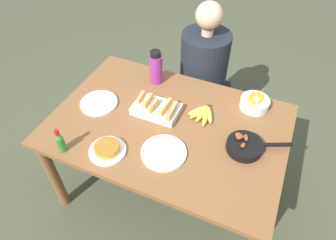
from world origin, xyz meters
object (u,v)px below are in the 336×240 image
at_px(frittata_plate_center, 107,149).
at_px(empty_plate_near_front, 99,103).
at_px(banana_bunch, 203,113).
at_px(person_figure, 202,86).
at_px(water_bottle, 156,68).
at_px(skillet, 245,146).
at_px(hot_sauce_bottle, 60,142).
at_px(melon_tray, 157,109).
at_px(empty_plate_far_left, 164,153).
at_px(fruit_bowl_mango, 255,102).

xyz_separation_m(frittata_plate_center, empty_plate_near_front, (-0.27, 0.32, -0.01)).
bearing_deg(banana_bunch, person_figure, 107.94).
xyz_separation_m(water_bottle, person_figure, (0.24, 0.37, -0.36)).
bearing_deg(water_bottle, skillet, -26.08).
bearing_deg(hot_sauce_bottle, melon_tray, 54.28).
relative_size(frittata_plate_center, empty_plate_near_front, 0.86).
distance_m(banana_bunch, frittata_plate_center, 0.64).
xyz_separation_m(melon_tray, frittata_plate_center, (-0.12, -0.40, -0.01)).
height_order(melon_tray, hot_sauce_bottle, hot_sauce_bottle).
xyz_separation_m(melon_tray, hot_sauce_bottle, (-0.36, -0.49, 0.04)).
distance_m(empty_plate_far_left, hot_sauce_bottle, 0.58).
bearing_deg(banana_bunch, empty_plate_far_left, -104.67).
bearing_deg(empty_plate_far_left, frittata_plate_center, -158.46).
relative_size(empty_plate_far_left, fruit_bowl_mango, 1.40).
relative_size(empty_plate_far_left, hot_sauce_bottle, 1.56).
relative_size(melon_tray, frittata_plate_center, 1.38).
xyz_separation_m(banana_bunch, water_bottle, (-0.42, 0.19, 0.10)).
bearing_deg(hot_sauce_bottle, water_bottle, 74.43).
relative_size(melon_tray, fruit_bowl_mango, 1.58).
bearing_deg(skillet, person_figure, 99.14).
distance_m(melon_tray, frittata_plate_center, 0.42).
distance_m(skillet, frittata_plate_center, 0.78).
distance_m(frittata_plate_center, water_bottle, 0.70).
bearing_deg(empty_plate_far_left, melon_tray, 122.11).
xyz_separation_m(banana_bunch, frittata_plate_center, (-0.40, -0.50, 0.00)).
bearing_deg(person_figure, skillet, -55.92).
height_order(empty_plate_near_front, water_bottle, water_bottle).
bearing_deg(frittata_plate_center, hot_sauce_bottle, -159.23).
height_order(banana_bunch, melon_tray, melon_tray).
relative_size(skillet, fruit_bowl_mango, 1.90).
distance_m(fruit_bowl_mango, water_bottle, 0.70).
distance_m(banana_bunch, fruit_bowl_mango, 0.35).
height_order(banana_bunch, skillet, skillet).
xyz_separation_m(banana_bunch, empty_plate_far_left, (-0.10, -0.38, -0.01)).
xyz_separation_m(skillet, water_bottle, (-0.73, 0.36, 0.09)).
height_order(frittata_plate_center, empty_plate_far_left, frittata_plate_center).
bearing_deg(empty_plate_near_front, hot_sauce_bottle, -86.10).
bearing_deg(person_figure, melon_tray, -98.39).
height_order(frittata_plate_center, fruit_bowl_mango, fruit_bowl_mango).
bearing_deg(hot_sauce_bottle, empty_plate_near_front, 93.90).
bearing_deg(fruit_bowl_mango, melon_tray, -151.67).
bearing_deg(hot_sauce_bottle, person_figure, 68.58).
bearing_deg(banana_bunch, fruit_bowl_mango, 36.39).
height_order(empty_plate_near_front, person_figure, person_figure).
height_order(water_bottle, person_figure, person_figure).
bearing_deg(frittata_plate_center, empty_plate_near_front, 129.70).
bearing_deg(person_figure, empty_plate_near_front, -122.93).
distance_m(frittata_plate_center, hot_sauce_bottle, 0.26).
bearing_deg(hot_sauce_bottle, skillet, 24.11).
height_order(skillet, empty_plate_near_front, skillet).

